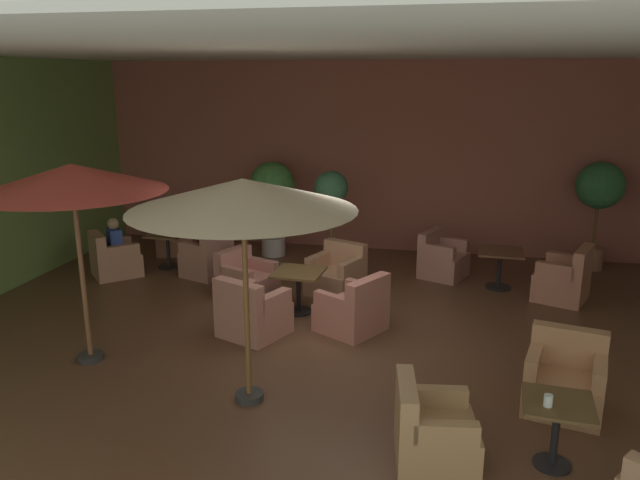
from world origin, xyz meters
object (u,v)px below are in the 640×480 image
at_px(armchair_mid_center_east, 564,280).
at_px(armchair_rear_right_east, 114,259).
at_px(armchair_front_right_west, 252,314).
at_px(armchair_mid_center_north, 442,260).
at_px(potted_tree_mid_right, 599,193).
at_px(patron_blue_shirt, 114,237).
at_px(patio_umbrella_tall_red, 72,179).
at_px(patio_umbrella_center_beige, 243,196).
at_px(cafe_table_front_left, 557,418).
at_px(armchair_front_right_east, 337,275).
at_px(cafe_table_mid_center, 500,260).
at_px(armchair_front_right_south, 246,281).
at_px(cafe_table_rear_right, 168,242).
at_px(armchair_front_left_south, 564,382).
at_px(potted_tree_left_corner, 331,203).
at_px(potted_tree_mid_left, 272,191).
at_px(cafe_table_front_right, 299,281).
at_px(iced_drink_cup, 548,401).
at_px(armchair_front_right_north, 353,311).
at_px(armchair_rear_right_south, 208,259).
at_px(armchair_rear_right_north, 177,238).
at_px(armchair_front_left_north, 432,433).

relative_size(armchair_mid_center_east, armchair_rear_right_east, 0.97).
distance_m(armchair_front_right_west, armchair_mid_center_north, 4.07).
relative_size(potted_tree_mid_right, patron_blue_shirt, 3.10).
height_order(patio_umbrella_tall_red, patio_umbrella_center_beige, patio_umbrella_tall_red).
distance_m(cafe_table_front_left, armchair_rear_right_east, 8.15).
distance_m(armchair_front_right_east, cafe_table_mid_center, 2.79).
relative_size(armchair_front_right_south, armchair_front_right_west, 0.97).
distance_m(armchair_mid_center_north, armchair_rear_right_east, 5.93).
xyz_separation_m(armchair_front_right_east, cafe_table_rear_right, (-3.38, 0.72, 0.18)).
relative_size(armchair_front_left_south, patron_blue_shirt, 1.44).
xyz_separation_m(cafe_table_front_left, armchair_mid_center_north, (-1.14, 5.45, -0.18)).
height_order(armchair_front_right_east, armchair_mid_center_east, armchair_mid_center_east).
relative_size(potted_tree_left_corner, potted_tree_mid_left, 0.99).
bearing_deg(armchair_front_right_west, cafe_table_front_right, 66.90).
xyz_separation_m(cafe_table_front_right, potted_tree_mid_right, (4.85, 3.28, 0.96)).
bearing_deg(patio_umbrella_tall_red, armchair_front_right_west, 33.19).
distance_m(cafe_table_mid_center, iced_drink_cup, 5.15).
distance_m(armchair_front_right_north, patron_blue_shirt, 4.88).
distance_m(patio_umbrella_tall_red, patron_blue_shirt, 3.87).
xyz_separation_m(armchair_front_left_south, armchair_front_right_south, (-4.49, 2.55, -0.02)).
height_order(armchair_rear_right_south, potted_tree_left_corner, potted_tree_left_corner).
bearing_deg(potted_tree_left_corner, cafe_table_rear_right, -172.15).
relative_size(armchair_front_left_south, potted_tree_mid_right, 0.47).
distance_m(armchair_front_left_south, armchair_rear_right_east, 7.86).
xyz_separation_m(armchair_front_right_west, patron_blue_shirt, (-3.25, 2.03, 0.39)).
bearing_deg(iced_drink_cup, potted_tree_mid_right, 75.50).
xyz_separation_m(armchair_front_right_south, cafe_table_mid_center, (4.07, 1.39, 0.20)).
height_order(armchair_front_left_south, armchair_front_right_west, armchair_front_right_west).
bearing_deg(armchair_mid_center_north, cafe_table_front_left, -78.17).
xyz_separation_m(armchair_front_right_south, iced_drink_cup, (4.13, -3.75, 0.42)).
height_order(armchair_front_right_west, cafe_table_rear_right, armchair_front_right_west).
xyz_separation_m(armchair_rear_right_south, patron_blue_shirt, (-1.64, -0.32, 0.39)).
bearing_deg(cafe_table_mid_center, armchair_front_right_east, -163.11).
height_order(cafe_table_rear_right, potted_tree_left_corner, potted_tree_left_corner).
height_order(armchair_front_right_north, armchair_rear_right_east, armchair_front_right_north).
xyz_separation_m(armchair_rear_right_south, potted_tree_mid_right, (6.88, 1.92, 1.13)).
relative_size(cafe_table_front_left, armchair_mid_center_north, 0.70).
height_order(cafe_table_front_right, potted_tree_mid_right, potted_tree_mid_right).
bearing_deg(potted_tree_left_corner, armchair_mid_center_north, 2.17).
height_order(potted_tree_left_corner, patron_blue_shirt, potted_tree_left_corner).
bearing_deg(potted_tree_mid_right, cafe_table_front_left, -103.81).
relative_size(cafe_table_front_right, armchair_rear_right_east, 0.72).
bearing_deg(cafe_table_front_left, cafe_table_rear_right, 141.47).
xyz_separation_m(armchair_rear_right_north, patio_umbrella_tall_red, (1.03, -4.84, 2.03)).
height_order(cafe_table_mid_center, armchair_rear_right_north, armchair_rear_right_north).
bearing_deg(armchair_rear_right_east, armchair_mid_center_east, 2.90).
bearing_deg(patron_blue_shirt, armchair_front_right_west, -32.03).
height_order(armchair_front_left_south, potted_tree_mid_right, potted_tree_mid_right).
height_order(armchair_front_left_north, patio_umbrella_center_beige, patio_umbrella_center_beige).
bearing_deg(armchair_rear_right_east, armchair_front_left_south, -23.65).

